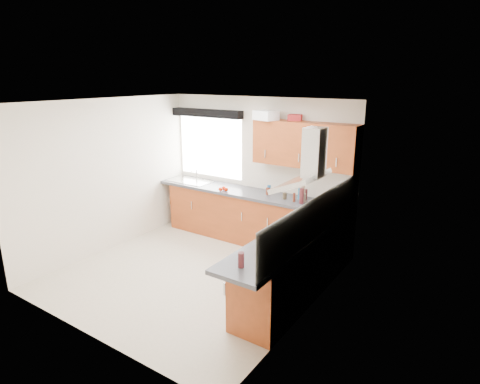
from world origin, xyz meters
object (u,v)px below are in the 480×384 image
Objects in this scene: extractor_hood at (307,167)px; washing_machine at (205,210)px; upper_cabinets at (305,144)px; oven at (296,265)px.

washing_machine is (-2.60, 1.22, -1.39)m from extractor_hood.
extractor_hood is at bearing -63.87° from upper_cabinets.
oven is at bearing 180.00° from extractor_hood.
upper_cabinets reaches higher than extractor_hood.
oven is 1.10× the size of washing_machine.
washing_machine is at bearing 154.86° from extractor_hood.
oven is 1.09× the size of extractor_hood.
extractor_hood is at bearing -35.43° from washing_machine.
upper_cabinets reaches higher than washing_machine.
oven is at bearing -67.46° from upper_cabinets.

